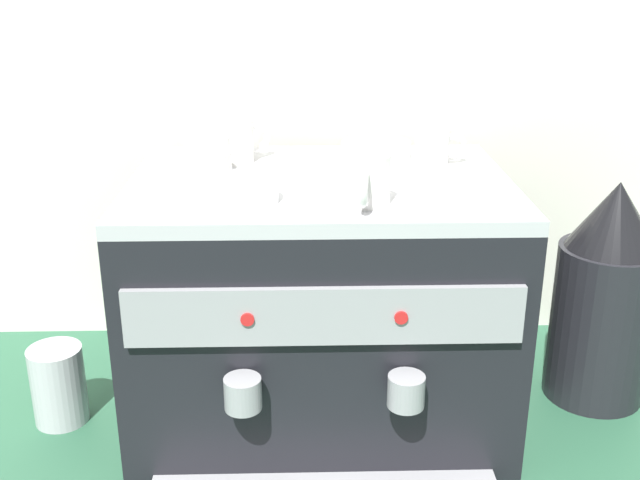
{
  "coord_description": "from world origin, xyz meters",
  "views": [
    {
      "loc": [
        -0.03,
        -1.24,
        0.8
      ],
      "look_at": [
        0.0,
        0.0,
        0.33
      ],
      "focal_mm": 43.01,
      "sensor_mm": 36.0,
      "label": 1
    }
  ],
  "objects_px": {
    "ceramic_bowl_2": "(376,150)",
    "espresso_machine": "(320,300)",
    "ceramic_bowl_1": "(240,192)",
    "ceramic_cup_0": "(366,180)",
    "milk_pitcher": "(58,385)",
    "ceramic_cup_2": "(210,158)",
    "coffee_grinder": "(604,297)",
    "ceramic_bowl_0": "(341,171)",
    "ceramic_cup_1": "(434,147)",
    "ceramic_cup_3": "(237,141)",
    "ceramic_bowl_3": "(437,191)"
  },
  "relations": [
    {
      "from": "ceramic_cup_1",
      "to": "ceramic_bowl_2",
      "type": "height_order",
      "value": "ceramic_cup_1"
    },
    {
      "from": "espresso_machine",
      "to": "ceramic_cup_0",
      "type": "relative_size",
      "value": 5.63
    },
    {
      "from": "ceramic_cup_2",
      "to": "ceramic_bowl_2",
      "type": "relative_size",
      "value": 0.86
    },
    {
      "from": "espresso_machine",
      "to": "ceramic_bowl_3",
      "type": "bearing_deg",
      "value": -34.92
    },
    {
      "from": "ceramic_bowl_3",
      "to": "milk_pitcher",
      "type": "relative_size",
      "value": 0.84
    },
    {
      "from": "ceramic_cup_0",
      "to": "ceramic_bowl_0",
      "type": "relative_size",
      "value": 0.91
    },
    {
      "from": "ceramic_cup_3",
      "to": "ceramic_cup_1",
      "type": "bearing_deg",
      "value": -4.06
    },
    {
      "from": "ceramic_bowl_0",
      "to": "ceramic_cup_1",
      "type": "bearing_deg",
      "value": 32.39
    },
    {
      "from": "ceramic_bowl_3",
      "to": "espresso_machine",
      "type": "bearing_deg",
      "value": 145.08
    },
    {
      "from": "coffee_grinder",
      "to": "ceramic_bowl_2",
      "type": "bearing_deg",
      "value": 166.34
    },
    {
      "from": "ceramic_bowl_1",
      "to": "ceramic_bowl_0",
      "type": "bearing_deg",
      "value": 32.74
    },
    {
      "from": "ceramic_cup_1",
      "to": "ceramic_bowl_1",
      "type": "xyz_separation_m",
      "value": [
        -0.33,
        -0.21,
        -0.01
      ]
    },
    {
      "from": "ceramic_cup_1",
      "to": "espresso_machine",
      "type": "bearing_deg",
      "value": -156.19
    },
    {
      "from": "ceramic_bowl_2",
      "to": "ceramic_bowl_3",
      "type": "distance_m",
      "value": 0.27
    },
    {
      "from": "ceramic_cup_0",
      "to": "ceramic_cup_3",
      "type": "bearing_deg",
      "value": 129.7
    },
    {
      "from": "ceramic_bowl_1",
      "to": "milk_pitcher",
      "type": "distance_m",
      "value": 0.53
    },
    {
      "from": "ceramic_cup_0",
      "to": "ceramic_cup_1",
      "type": "distance_m",
      "value": 0.27
    },
    {
      "from": "ceramic_bowl_1",
      "to": "coffee_grinder",
      "type": "bearing_deg",
      "value": 13.25
    },
    {
      "from": "espresso_machine",
      "to": "ceramic_bowl_1",
      "type": "relative_size",
      "value": 5.43
    },
    {
      "from": "ceramic_cup_2",
      "to": "ceramic_bowl_0",
      "type": "relative_size",
      "value": 0.86
    },
    {
      "from": "ceramic_cup_0",
      "to": "ceramic_bowl_3",
      "type": "height_order",
      "value": "ceramic_cup_0"
    },
    {
      "from": "espresso_machine",
      "to": "ceramic_bowl_1",
      "type": "bearing_deg",
      "value": -136.08
    },
    {
      "from": "espresso_machine",
      "to": "ceramic_cup_3",
      "type": "distance_m",
      "value": 0.32
    },
    {
      "from": "ceramic_bowl_2",
      "to": "espresso_machine",
      "type": "bearing_deg",
      "value": -128.28
    },
    {
      "from": "ceramic_bowl_0",
      "to": "ceramic_bowl_3",
      "type": "distance_m",
      "value": 0.17
    },
    {
      "from": "espresso_machine",
      "to": "ceramic_bowl_1",
      "type": "distance_m",
      "value": 0.3
    },
    {
      "from": "ceramic_cup_1",
      "to": "ceramic_bowl_1",
      "type": "relative_size",
      "value": 0.8
    },
    {
      "from": "ceramic_cup_2",
      "to": "milk_pitcher",
      "type": "bearing_deg",
      "value": -173.71
    },
    {
      "from": "ceramic_cup_2",
      "to": "ceramic_bowl_1",
      "type": "distance_m",
      "value": 0.14
    },
    {
      "from": "ceramic_cup_0",
      "to": "ceramic_bowl_1",
      "type": "relative_size",
      "value": 0.96
    },
    {
      "from": "ceramic_bowl_3",
      "to": "coffee_grinder",
      "type": "bearing_deg",
      "value": 23.83
    },
    {
      "from": "ceramic_bowl_1",
      "to": "ceramic_bowl_3",
      "type": "distance_m",
      "value": 0.3
    },
    {
      "from": "ceramic_bowl_2",
      "to": "coffee_grinder",
      "type": "relative_size",
      "value": 0.3
    },
    {
      "from": "ceramic_cup_3",
      "to": "coffee_grinder",
      "type": "relative_size",
      "value": 0.23
    },
    {
      "from": "milk_pitcher",
      "to": "espresso_machine",
      "type": "bearing_deg",
      "value": 3.65
    },
    {
      "from": "ceramic_cup_1",
      "to": "ceramic_bowl_0",
      "type": "bearing_deg",
      "value": -147.61
    },
    {
      "from": "ceramic_bowl_2",
      "to": "coffee_grinder",
      "type": "distance_m",
      "value": 0.5
    },
    {
      "from": "ceramic_cup_2",
      "to": "coffee_grinder",
      "type": "bearing_deg",
      "value": 2.51
    },
    {
      "from": "ceramic_cup_3",
      "to": "ceramic_bowl_0",
      "type": "relative_size",
      "value": 0.77
    },
    {
      "from": "ceramic_bowl_1",
      "to": "milk_pitcher",
      "type": "height_order",
      "value": "ceramic_bowl_1"
    },
    {
      "from": "espresso_machine",
      "to": "milk_pitcher",
      "type": "xyz_separation_m",
      "value": [
        -0.47,
        -0.03,
        -0.15
      ]
    },
    {
      "from": "ceramic_bowl_3",
      "to": "ceramic_bowl_2",
      "type": "bearing_deg",
      "value": 104.96
    },
    {
      "from": "ceramic_bowl_1",
      "to": "ceramic_bowl_2",
      "type": "relative_size",
      "value": 0.93
    },
    {
      "from": "ceramic_bowl_1",
      "to": "espresso_machine",
      "type": "bearing_deg",
      "value": 43.92
    },
    {
      "from": "ceramic_cup_3",
      "to": "ceramic_bowl_3",
      "type": "relative_size",
      "value": 0.79
    },
    {
      "from": "ceramic_bowl_1",
      "to": "coffee_grinder",
      "type": "xyz_separation_m",
      "value": [
        0.65,
        0.15,
        -0.26
      ]
    },
    {
      "from": "ceramic_cup_3",
      "to": "ceramic_bowl_3",
      "type": "height_order",
      "value": "ceramic_cup_3"
    },
    {
      "from": "espresso_machine",
      "to": "milk_pitcher",
      "type": "relative_size",
      "value": 4.41
    },
    {
      "from": "ceramic_cup_0",
      "to": "milk_pitcher",
      "type": "xyz_separation_m",
      "value": [
        -0.54,
        0.11,
        -0.41
      ]
    },
    {
      "from": "ceramic_bowl_0",
      "to": "ceramic_cup_0",
      "type": "bearing_deg",
      "value": -75.79
    }
  ]
}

